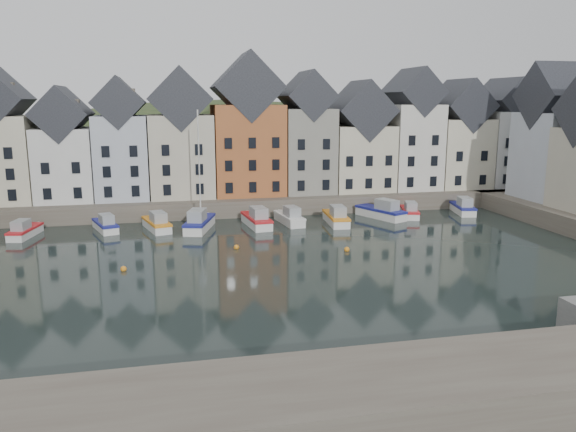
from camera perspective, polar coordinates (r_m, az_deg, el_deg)
name	(u,v)px	position (r m, az deg, el deg)	size (l,w,h in m)	color
ground	(297,271)	(46.65, 0.88, -5.57)	(260.00, 260.00, 0.00)	black
far_quay	(246,198)	(75.18, -4.33, 1.81)	(90.00, 16.00, 2.00)	#534A40
near_wall	(182,418)	(24.92, -10.73, -19.49)	(50.00, 6.00, 2.00)	#534A40
hillside	(228,276)	(104.83, -6.16, -6.06)	(153.60, 70.40, 64.00)	#23341A
far_terrace	(272,140)	(72.79, -1.68, 7.76)	(72.37, 8.16, 17.78)	beige
mooring_buoys	(240,255)	(50.96, -4.89, -3.93)	(20.50, 5.50, 0.50)	orange
boat_a	(24,231)	(63.82, -25.20, -1.40)	(2.71, 5.66, 2.09)	silver
boat_b	(106,225)	(63.58, -18.04, -0.89)	(3.35, 5.77, 2.12)	silver
boat_c	(157,224)	(62.49, -13.17, -0.77)	(3.39, 6.35, 2.33)	silver
boat_d	(199,222)	(61.56, -9.01, -0.64)	(3.99, 7.17, 13.10)	silver
boat_e	(257,220)	(62.68, -3.18, -0.39)	(2.75, 6.78, 2.53)	silver
boat_f	(290,218)	(63.96, 0.18, -0.19)	(2.61, 6.19, 2.30)	silver
boat_g	(336,218)	(64.05, 4.94, -0.17)	(2.48, 6.51, 2.44)	silver
boat_h	(382,212)	(67.89, 9.51, 0.42)	(4.66, 7.05, 2.60)	silver
boat_i	(410,212)	(69.47, 12.26, 0.44)	(3.16, 5.73, 2.10)	silver
boat_j	(463,208)	(73.31, 17.32, 0.81)	(3.19, 6.32, 2.33)	silver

